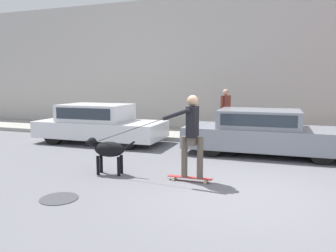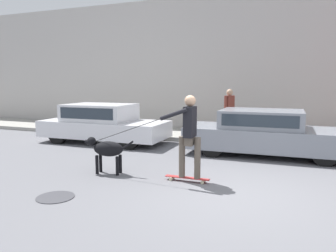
{
  "view_description": "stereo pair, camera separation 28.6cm",
  "coord_description": "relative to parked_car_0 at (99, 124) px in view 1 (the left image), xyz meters",
  "views": [
    {
      "loc": [
        0.75,
        -5.85,
        2.0
      ],
      "look_at": [
        -1.93,
        1.57,
        0.95
      ],
      "focal_mm": 35.0,
      "sensor_mm": 36.0,
      "label": 1
    },
    {
      "loc": [
        1.01,
        -5.75,
        2.0
      ],
      "look_at": [
        -1.93,
        1.57,
        0.95
      ],
      "focal_mm": 35.0,
      "sensor_mm": 36.0,
      "label": 2
    }
  ],
  "objects": [
    {
      "name": "ground_plane",
      "position": [
        5.08,
        -3.54,
        -0.63
      ],
      "size": [
        36.0,
        36.0,
        0.0
      ],
      "primitive_type": "plane",
      "color": "slate"
    },
    {
      "name": "back_wall",
      "position": [
        5.08,
        3.7,
        2.07
      ],
      "size": [
        32.0,
        0.3,
        5.4
      ],
      "color": "#B2ADA8",
      "rests_on": "ground_plane"
    },
    {
      "name": "sidewalk_curb",
      "position": [
        5.08,
        2.27,
        -0.56
      ],
      "size": [
        30.0,
        2.52,
        0.14
      ],
      "color": "gray",
      "rests_on": "ground_plane"
    },
    {
      "name": "parked_car_0",
      "position": [
        0.0,
        0.0,
        0.0
      ],
      "size": [
        4.26,
        1.85,
        1.29
      ],
      "rotation": [
        0.0,
        0.0,
        0.02
      ],
      "color": "black",
      "rests_on": "ground_plane"
    },
    {
      "name": "parked_car_1",
      "position": [
        5.27,
        0.0,
        -0.02
      ],
      "size": [
        4.5,
        1.87,
        1.25
      ],
      "rotation": [
        0.0,
        0.0,
        0.03
      ],
      "color": "black",
      "rests_on": "ground_plane"
    },
    {
      "name": "dog",
      "position": [
        2.21,
        -3.25,
        -0.09
      ],
      "size": [
        1.12,
        0.43,
        0.81
      ],
      "rotation": [
        0.0,
        0.0,
        3.3
      ],
      "color": "black",
      "rests_on": "ground_plane"
    },
    {
      "name": "skateboarder",
      "position": [
        4.07,
        -3.15,
        0.39
      ],
      "size": [
        2.66,
        0.53,
        1.75
      ],
      "rotation": [
        0.0,
        0.0,
        3.16
      ],
      "color": "beige",
      "rests_on": "ground_plane"
    },
    {
      "name": "pedestrian_with_bag",
      "position": [
        3.9,
        1.72,
        0.43
      ],
      "size": [
        0.33,
        0.61,
        1.64
      ],
      "rotation": [
        0.0,
        0.0,
        -0.37
      ],
      "color": "#28282D",
      "rests_on": "sidewalk_curb"
    },
    {
      "name": "manhole_cover",
      "position": [
        2.2,
        -4.9,
        -0.62
      ],
      "size": [
        0.66,
        0.66,
        0.01
      ],
      "color": "#38383D",
      "rests_on": "ground_plane"
    }
  ]
}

